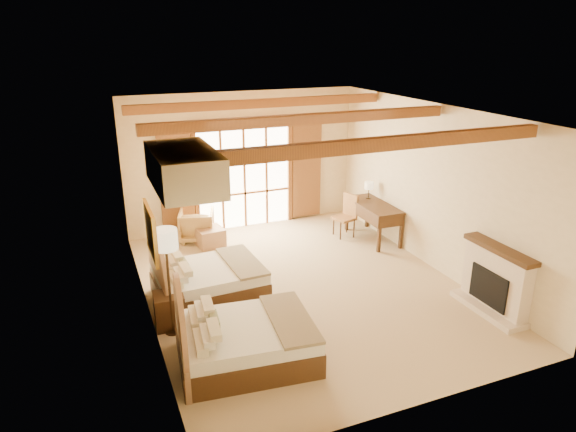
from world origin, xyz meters
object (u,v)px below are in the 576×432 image
desk (373,220)px  bed_far (201,279)px  bed_near (237,340)px  armchair (197,225)px  nightstand (169,310)px

desk → bed_far: bearing=-161.9°
bed_near → desk: bed_near is taller
bed_near → armchair: (0.50, 4.77, -0.03)m
bed_near → desk: (4.21, 3.34, 0.07)m
armchair → desk: 3.98m
bed_far → desk: size_ratio=1.22×
desk → nightstand: bearing=-156.8°
bed_far → armchair: size_ratio=2.46×
nightstand → desk: desk is taller
bed_near → nightstand: (-0.71, 1.36, -0.10)m
armchair → bed_far: bearing=95.8°
bed_near → bed_far: bed_near is taller
bed_far → desk: bed_far is taller
nightstand → armchair: 3.62m
nightstand → desk: 5.30m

